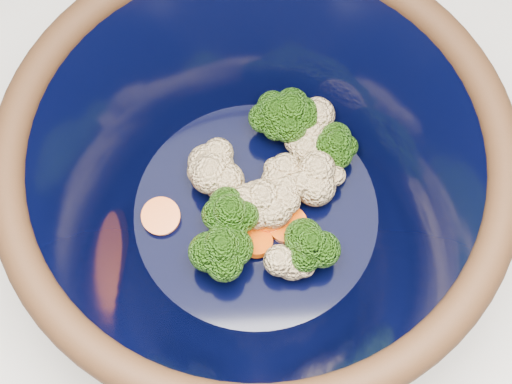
{
  "coord_description": "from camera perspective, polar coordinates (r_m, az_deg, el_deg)",
  "views": [
    {
      "loc": [
        -0.06,
        -0.2,
        1.46
      ],
      "look_at": [
        -0.05,
        0.01,
        0.97
      ],
      "focal_mm": 50.0,
      "sensor_mm": 36.0,
      "label": 1
    }
  ],
  "objects": [
    {
      "name": "vegetable_pile",
      "position": [
        0.56,
        1.28,
        0.73
      ],
      "size": [
        0.18,
        0.16,
        0.05
      ],
      "color": "#608442",
      "rests_on": "mixing_bowl"
    },
    {
      "name": "mixing_bowl",
      "position": [
        0.53,
        -0.0,
        0.66
      ],
      "size": [
        0.41,
        0.41,
        0.16
      ],
      "rotation": [
        0.0,
        0.0,
        -0.26
      ],
      "color": "black",
      "rests_on": "counter"
    },
    {
      "name": "counter",
      "position": [
        1.04,
        2.71,
        -12.09
      ],
      "size": [
        1.2,
        1.2,
        0.9
      ],
      "primitive_type": "cube",
      "color": "silver",
      "rests_on": "ground"
    }
  ]
}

